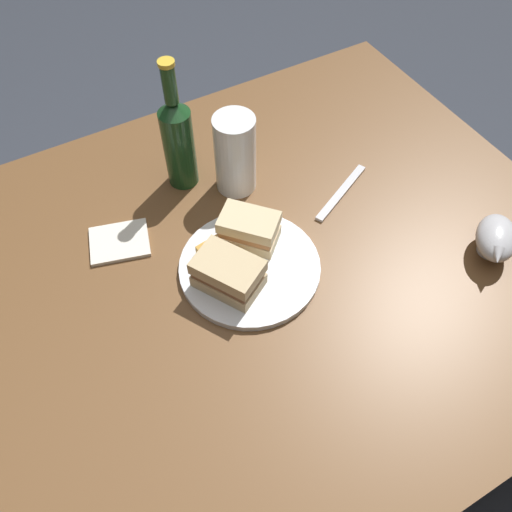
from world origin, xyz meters
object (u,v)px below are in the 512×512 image
Objects in this scene: sandwich_half_left at (248,230)px; cider_bottle at (178,140)px; napkin at (119,242)px; plate at (249,266)px; pint_glass at (235,158)px; gravy_boat at (496,239)px; fork at (341,192)px; sandwich_half_right at (228,274)px.

sandwich_half_left is 0.23m from cider_bottle.
plate is at bearing -42.52° from napkin.
plate is 0.22m from pint_glass.
gravy_boat is 0.46× the size of cider_bottle.
napkin is at bearing 137.48° from plate.
pint_glass is 1.31× the size of gravy_boat.
sandwich_half_left is (0.02, 0.05, 0.04)m from plate.
cider_bottle is 2.53× the size of napkin.
fork is (0.26, -0.19, -0.10)m from cider_bottle.
fork is at bearing -36.36° from cider_bottle.
sandwich_half_right is 0.26m from pint_glass.
plate is at bearing 21.51° from sandwich_half_right.
pint_glass is at bearing -36.87° from cider_bottle.
fork is at bearing 5.38° from sandwich_half_left.
sandwich_half_left reaches higher than fork.
cider_bottle reaches higher than napkin.
gravy_boat is at bearing -84.66° from fork.
cider_bottle is at bearing 143.13° from pint_glass.
sandwich_half_right is (-0.08, -0.07, 0.00)m from sandwich_half_left.
plate is 1.44× the size of fork.
plate is at bearing -111.69° from pint_glass.
sandwich_half_left is at bearing 42.57° from sandwich_half_right.
napkin is (-0.60, 0.36, -0.04)m from gravy_boat.
pint_glass is 0.12m from cider_bottle.
pint_glass is at bearing 69.94° from sandwich_half_left.
napkin is (-0.14, 0.19, -0.04)m from sandwich_half_right.
pint_glass reaches higher than plate.
gravy_boat is at bearing -24.46° from plate.
cider_bottle is (-0.09, 0.07, 0.03)m from pint_glass.
cider_bottle is (0.04, 0.29, 0.06)m from sandwich_half_right.
gravy_boat is at bearing -49.31° from pint_glass.
pint_glass is 1.53× the size of napkin.
plate is 1.53× the size of pint_glass.
gravy_boat is at bearing -19.79° from sandwich_half_right.
fork is (0.44, -0.10, -0.00)m from napkin.
sandwich_half_left is 0.23m from fork.
sandwich_half_left is 0.73× the size of pint_glass.
sandwich_half_left is 0.90× the size of sandwich_half_right.
gravy_boat is 0.62m from cider_bottle.
sandwich_half_left is 0.96× the size of gravy_boat.
sandwich_half_right reaches higher than gravy_boat.
cider_bottle is at bearing 117.71° from fork.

